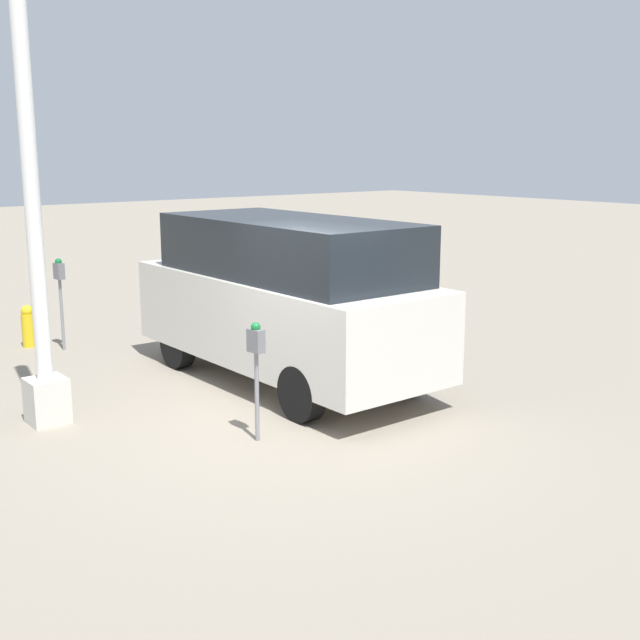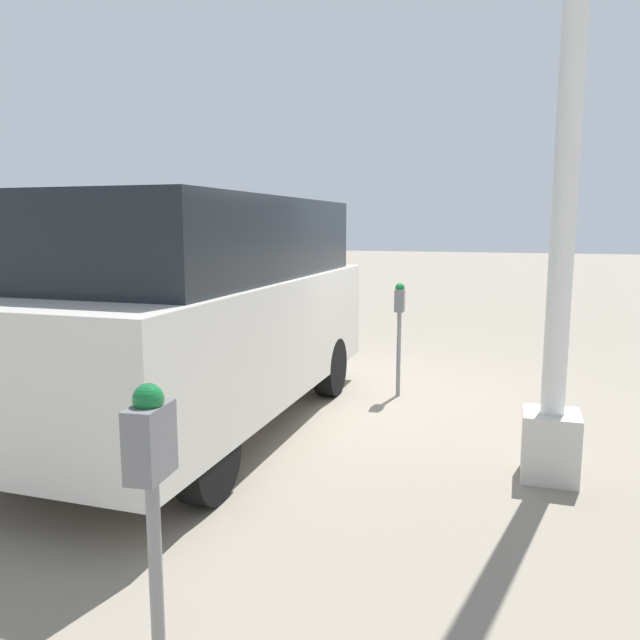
{
  "view_description": "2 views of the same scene",
  "coord_description": "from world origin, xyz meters",
  "px_view_note": "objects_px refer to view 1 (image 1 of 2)",
  "views": [
    {
      "loc": [
        -7.32,
        5.14,
        3.21
      ],
      "look_at": [
        0.42,
        -1.0,
        1.1
      ],
      "focal_mm": 45.0,
      "sensor_mm": 36.0,
      "label": 1
    },
    {
      "loc": [
        7.04,
        1.71,
        2.05
      ],
      "look_at": [
        0.03,
        -0.54,
        0.91
      ],
      "focal_mm": 35.0,
      "sensor_mm": 36.0,
      "label": 2
    }
  ],
  "objects_px": {
    "lamp_post": "(37,264)",
    "parked_van": "(285,296)",
    "parking_meter_near": "(256,354)",
    "fire_hydrant": "(28,326)",
    "parking_meter_far": "(60,283)"
  },
  "relations": [
    {
      "from": "lamp_post",
      "to": "fire_hydrant",
      "type": "xyz_separation_m",
      "value": [
        3.95,
        -1.13,
        -1.57
      ]
    },
    {
      "from": "lamp_post",
      "to": "parked_van",
      "type": "relative_size",
      "value": 1.08
    },
    {
      "from": "parking_meter_near",
      "to": "lamp_post",
      "type": "xyz_separation_m",
      "value": [
        2.06,
        1.63,
        0.91
      ]
    },
    {
      "from": "parking_meter_far",
      "to": "parked_van",
      "type": "bearing_deg",
      "value": -159.58
    },
    {
      "from": "parked_van",
      "to": "fire_hydrant",
      "type": "xyz_separation_m",
      "value": [
        4.29,
        2.14,
        -0.88
      ]
    },
    {
      "from": "lamp_post",
      "to": "parked_van",
      "type": "distance_m",
      "value": 3.36
    },
    {
      "from": "parking_meter_near",
      "to": "lamp_post",
      "type": "bearing_deg",
      "value": 33.28
    },
    {
      "from": "parked_van",
      "to": "fire_hydrant",
      "type": "height_order",
      "value": "parked_van"
    },
    {
      "from": "parking_meter_near",
      "to": "lamp_post",
      "type": "height_order",
      "value": "lamp_post"
    },
    {
      "from": "lamp_post",
      "to": "fire_hydrant",
      "type": "distance_m",
      "value": 4.4
    },
    {
      "from": "parking_meter_near",
      "to": "parked_van",
      "type": "bearing_deg",
      "value": -48.68
    },
    {
      "from": "fire_hydrant",
      "to": "parking_meter_near",
      "type": "bearing_deg",
      "value": -175.19
    },
    {
      "from": "lamp_post",
      "to": "parking_meter_far",
      "type": "bearing_deg",
      "value": -23.88
    },
    {
      "from": "parking_meter_near",
      "to": "parked_van",
      "type": "distance_m",
      "value": 2.38
    },
    {
      "from": "parking_meter_near",
      "to": "fire_hydrant",
      "type": "height_order",
      "value": "parking_meter_near"
    }
  ]
}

